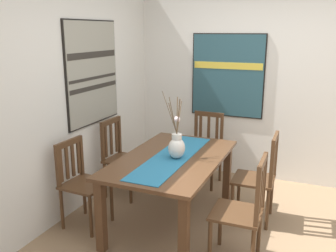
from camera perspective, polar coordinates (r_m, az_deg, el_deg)
ground_plane at (r=3.72m, az=9.87°, el=-17.97°), size 6.40×6.40×0.03m
wall_back at (r=4.01m, az=-16.07°, el=5.11°), size 6.40×0.12×2.70m
wall_side at (r=5.01m, az=15.54°, el=6.97°), size 0.12×6.40×2.70m
dining_table at (r=3.75m, az=0.65°, el=-6.43°), size 1.60×0.96×0.73m
table_runner at (r=3.72m, az=0.65°, el=-4.82°), size 1.48×0.36×0.01m
centerpiece_vase at (r=3.65m, az=1.36°, el=-3.10°), size 0.26×0.28×0.66m
chair_0 at (r=3.26m, az=11.68°, el=-12.68°), size 0.43×0.43×0.97m
chair_1 at (r=3.90m, az=-13.34°, el=-8.34°), size 0.44×0.44×0.90m
chair_2 at (r=3.98m, az=14.02°, el=-7.68°), size 0.43×0.43×0.96m
chair_3 at (r=4.51m, az=-7.33°, el=-4.75°), size 0.44×0.44×0.94m
chair_4 at (r=4.84m, az=5.78°, el=-3.35°), size 0.43×0.43×0.94m
painting_on_back_wall at (r=4.31m, az=-11.71°, el=8.11°), size 0.98×0.05×1.17m
painting_on_side_wall at (r=5.04m, az=9.26°, el=7.75°), size 0.05×0.99×1.11m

